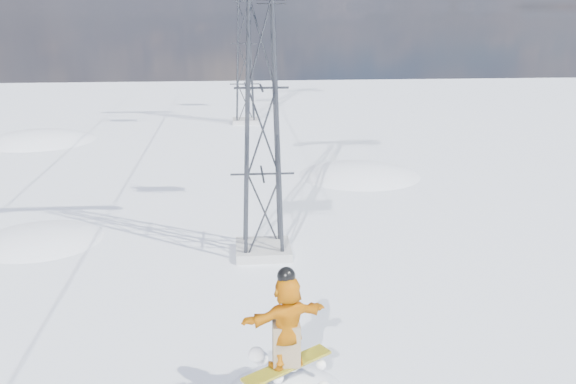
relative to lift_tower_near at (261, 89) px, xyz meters
name	(u,v)px	position (x,y,z in m)	size (l,w,h in m)	color
snow_terrain	(155,329)	(-5.57, 13.24, -15.06)	(39.00, 37.00, 22.00)	white
lift_tower_near	(261,89)	(0.00, 0.00, 0.00)	(5.20, 1.80, 11.43)	#999999
lift_tower_far	(244,44)	(0.00, 25.00, 0.00)	(5.20, 1.80, 11.43)	#999999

